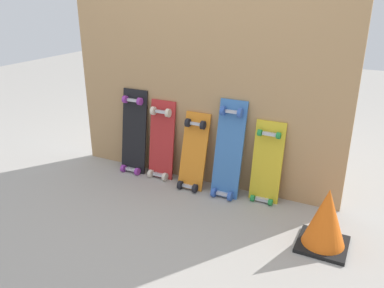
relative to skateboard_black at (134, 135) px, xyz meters
name	(u,v)px	position (x,y,z in m)	size (l,w,h in m)	color
ground_plane	(196,182)	(0.59, 0.02, -0.33)	(12.00, 12.00, 0.00)	#9E9991
plywood_wall_panel	(200,93)	(0.59, 0.09, 0.42)	(2.29, 0.04, 1.50)	tan
skateboard_black	(134,135)	(0.00, 0.00, 0.00)	(0.24, 0.19, 0.79)	black
skateboard_red	(161,143)	(0.27, 0.01, -0.03)	(0.23, 0.18, 0.72)	#B22626
skateboard_orange	(193,155)	(0.60, -0.04, -0.06)	(0.22, 0.25, 0.67)	orange
skateboard_blue	(228,153)	(0.89, -0.03, 0.01)	(0.22, 0.24, 0.81)	#386BAD
skateboard_yellow	(266,167)	(1.19, 0.01, -0.06)	(0.23, 0.16, 0.69)	gold
traffic_cone	(326,219)	(1.70, -0.41, -0.13)	(0.30, 0.30, 0.40)	black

